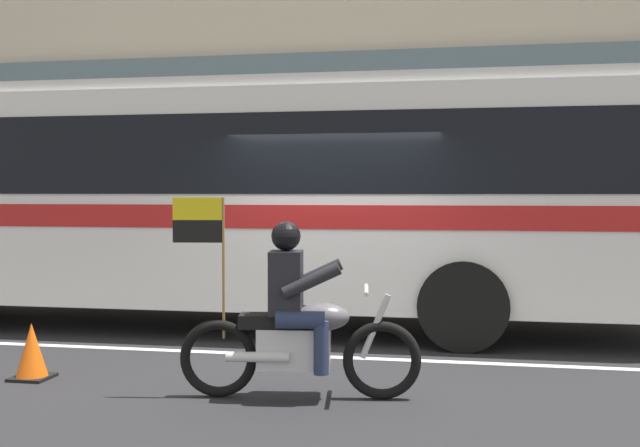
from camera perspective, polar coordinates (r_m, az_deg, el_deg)
The scene contains 8 objects.
ground_plane at distance 9.41m, azimuth 0.91°, elevation -8.88°, with size 60.00×60.00×0.00m, color black.
sidewalk_curb at distance 14.38m, azimuth 4.53°, elevation -4.69°, with size 28.00×3.80×0.15m, color gray.
lane_center_stripe at distance 8.83m, azimuth 0.21°, elevation -9.59°, with size 26.60×0.14×0.01m, color silver.
office_building_facade at distance 17.00m, azimuth 5.52°, elevation 15.53°, with size 28.00×0.89×11.42m.
transit_bus at distance 10.83m, azimuth -7.29°, elevation 2.60°, with size 12.01×2.66×3.22m.
motorcycle_with_rider at distance 7.00m, azimuth -1.69°, elevation -7.21°, with size 2.18×0.69×1.78m.
fire_hydrant at distance 13.54m, azimuth 1.49°, elevation -3.23°, with size 0.22×0.30×0.75m.
traffic_cone at distance 8.27m, azimuth -20.11°, elevation -8.76°, with size 0.36×0.36×0.55m.
Camera 1 is at (1.64, -9.08, 1.82)m, focal length 44.29 mm.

